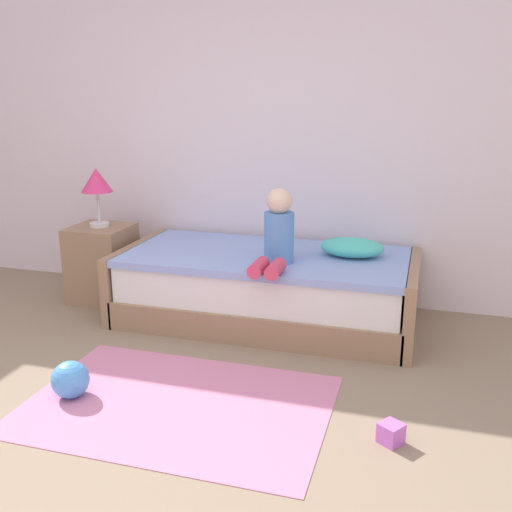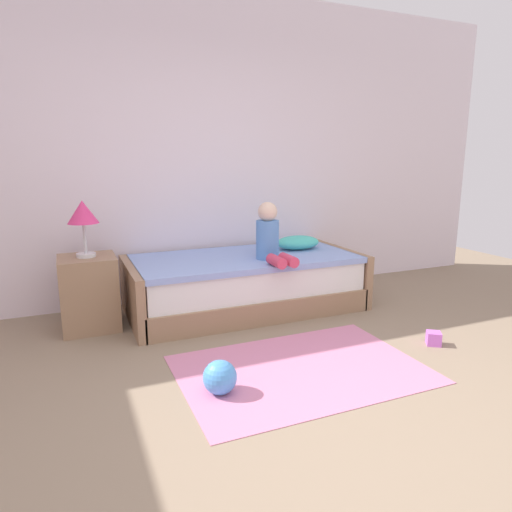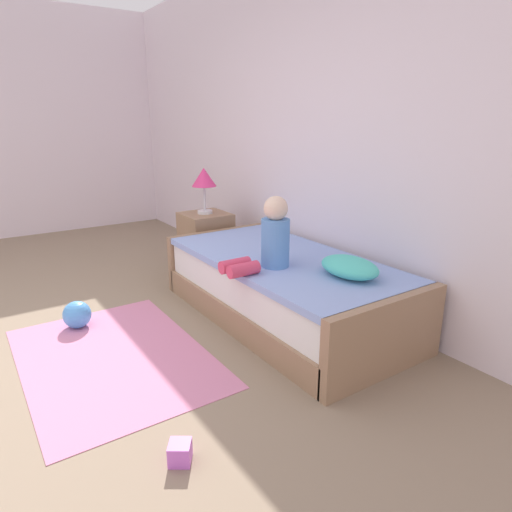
{
  "view_description": "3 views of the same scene",
  "coord_description": "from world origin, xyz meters",
  "views": [
    {
      "loc": [
        1.5,
        -1.85,
        1.62
      ],
      "look_at": [
        0.43,
        1.75,
        0.55
      ],
      "focal_mm": 41.05,
      "sensor_mm": 36.0,
      "label": 1
    },
    {
      "loc": [
        -1.06,
        -1.73,
        1.38
      ],
      "look_at": [
        0.43,
        1.75,
        0.55
      ],
      "focal_mm": 31.77,
      "sensor_mm": 36.0,
      "label": 2
    },
    {
      "loc": [
        3.01,
        0.02,
        1.51
      ],
      "look_at": [
        0.43,
        1.75,
        0.55
      ],
      "focal_mm": 31.44,
      "sensor_mm": 36.0,
      "label": 3
    }
  ],
  "objects": [
    {
      "name": "wall_rear",
      "position": [
        0.0,
        2.6,
        1.45
      ],
      "size": [
        7.2,
        0.1,
        2.9
      ],
      "primitive_type": "cube",
      "color": "white",
      "rests_on": "ground"
    },
    {
      "name": "bed",
      "position": [
        0.43,
        2.0,
        0.25
      ],
      "size": [
        2.11,
        1.0,
        0.5
      ],
      "color": "#997556",
      "rests_on": "ground"
    },
    {
      "name": "nightstand",
      "position": [
        -0.92,
        2.04,
        0.3
      ],
      "size": [
        0.44,
        0.44,
        0.6
      ],
      "primitive_type": "cube",
      "color": "#997556",
      "rests_on": "ground"
    },
    {
      "name": "table_lamp",
      "position": [
        -0.92,
        2.04,
        0.94
      ],
      "size": [
        0.24,
        0.24,
        0.45
      ],
      "color": "silver",
      "rests_on": "nightstand"
    },
    {
      "name": "child_figure",
      "position": [
        0.57,
        1.77,
        0.7
      ],
      "size": [
        0.2,
        0.51,
        0.5
      ],
      "color": "#598CD1",
      "rests_on": "bed"
    },
    {
      "name": "pillow",
      "position": [
        1.02,
        2.1,
        0.56
      ],
      "size": [
        0.44,
        0.3,
        0.13
      ],
      "primitive_type": "ellipsoid",
      "color": "#4CCCBC",
      "rests_on": "bed"
    },
    {
      "name": "toy_ball",
      "position": [
        -0.29,
        0.62,
        0.1
      ],
      "size": [
        0.21,
        0.21,
        0.21
      ],
      "primitive_type": "sphere",
      "color": "#4C99E5",
      "rests_on": "ground"
    },
    {
      "name": "area_rug",
      "position": [
        0.31,
        0.7,
        0.0
      ],
      "size": [
        1.6,
        1.1,
        0.01
      ],
      "primitive_type": "cube",
      "color": "pink",
      "rests_on": "ground"
    },
    {
      "name": "toy_block",
      "position": [
        1.42,
        0.67,
        0.05
      ],
      "size": [
        0.14,
        0.14,
        0.1
      ],
      "primitive_type": "cube",
      "rotation": [
        0.0,
        0.0,
        0.98
      ],
      "color": "#CC66D8",
      "rests_on": "ground"
    }
  ]
}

